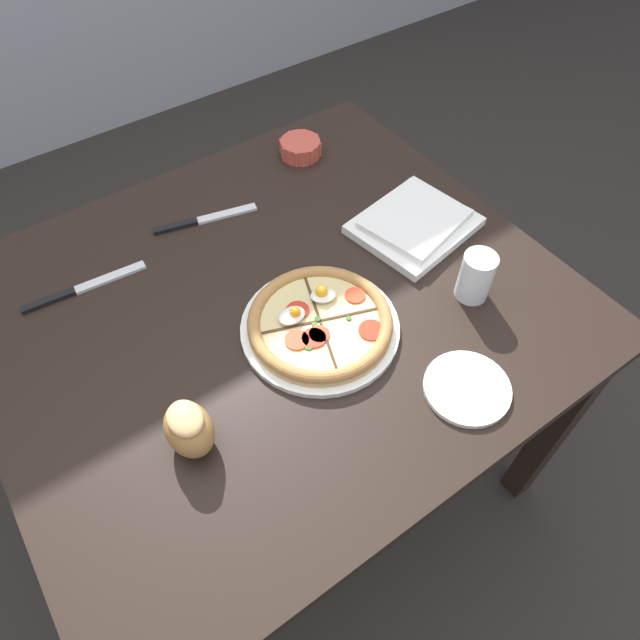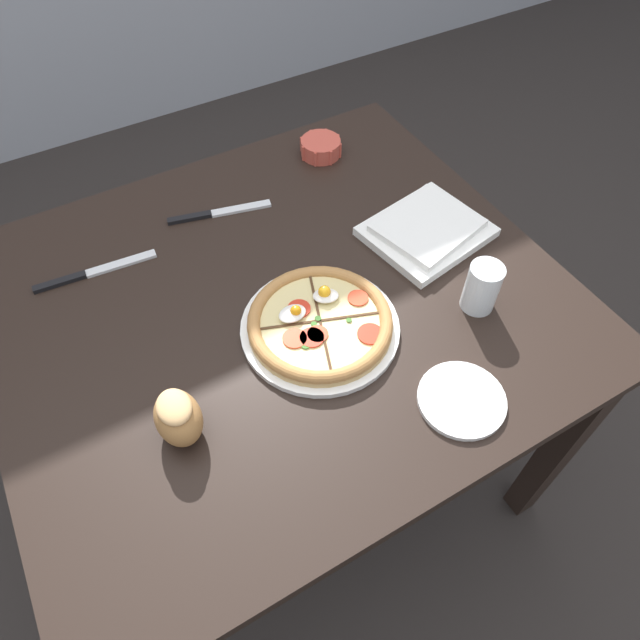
# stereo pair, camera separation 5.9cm
# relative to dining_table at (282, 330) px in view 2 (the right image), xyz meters

# --- Properties ---
(ground_plane) EXTENTS (12.00, 12.00, 0.00)m
(ground_plane) POSITION_rel_dining_table_xyz_m (0.00, 0.00, -0.65)
(ground_plane) COLOR #2D2826
(dining_table) EXTENTS (1.10, 0.98, 0.75)m
(dining_table) POSITION_rel_dining_table_xyz_m (0.00, 0.00, 0.00)
(dining_table) COLOR black
(dining_table) RESTS_ON ground_plane
(pizza) EXTENTS (0.30, 0.30, 0.05)m
(pizza) POSITION_rel_dining_table_xyz_m (0.03, -0.11, 0.13)
(pizza) COLOR white
(pizza) RESTS_ON dining_table
(ramekin_bowl) EXTENTS (0.11, 0.11, 0.04)m
(ramekin_bowl) POSITION_rel_dining_table_xyz_m (0.30, 0.36, 0.13)
(ramekin_bowl) COLOR #C64C3D
(ramekin_bowl) RESTS_ON dining_table
(napkin_folded) EXTENTS (0.27, 0.24, 0.04)m
(napkin_folded) POSITION_rel_dining_table_xyz_m (0.36, 0.00, 0.12)
(napkin_folded) COLOR white
(napkin_folded) RESTS_ON dining_table
(bread_piece_near) EXTENTS (0.08, 0.10, 0.09)m
(bread_piece_near) POSITION_rel_dining_table_xyz_m (-0.27, -0.18, 0.15)
(bread_piece_near) COLOR #A3703D
(bread_piece_near) RESTS_ON dining_table
(knife_main) EXTENTS (0.23, 0.07, 0.01)m
(knife_main) POSITION_rel_dining_table_xyz_m (-0.00, 0.29, 0.11)
(knife_main) COLOR silver
(knife_main) RESTS_ON dining_table
(knife_spare) EXTENTS (0.25, 0.04, 0.01)m
(knife_spare) POSITION_rel_dining_table_xyz_m (-0.30, 0.25, 0.11)
(knife_spare) COLOR silver
(knife_spare) RESTS_ON dining_table
(water_glass) EXTENTS (0.07, 0.07, 0.10)m
(water_glass) POSITION_rel_dining_table_xyz_m (0.33, -0.21, 0.15)
(water_glass) COLOR white
(water_glass) RESTS_ON dining_table
(side_saucer) EXTENTS (0.15, 0.15, 0.01)m
(side_saucer) POSITION_rel_dining_table_xyz_m (0.17, -0.36, 0.11)
(side_saucer) COLOR white
(side_saucer) RESTS_ON dining_table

